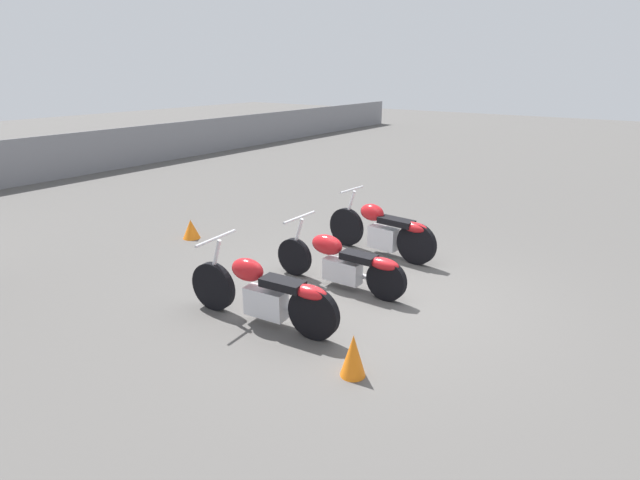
# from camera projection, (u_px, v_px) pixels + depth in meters

# --- Properties ---
(ground_plane) EXTENTS (60.00, 60.00, 0.00)m
(ground_plane) POSITION_uv_depth(u_px,v_px,m) (363.00, 295.00, 6.89)
(ground_plane) COLOR #514F4C
(motorcycle_slot_0) EXTENTS (0.71, 2.13, 1.01)m
(motorcycle_slot_0) POSITION_uv_depth(u_px,v_px,m) (264.00, 293.00, 5.97)
(motorcycle_slot_0) COLOR black
(motorcycle_slot_0) RESTS_ON ground_plane
(motorcycle_slot_1) EXTENTS (0.72, 2.12, 0.94)m
(motorcycle_slot_1) POSITION_uv_depth(u_px,v_px,m) (341.00, 262.00, 7.00)
(motorcycle_slot_1) COLOR black
(motorcycle_slot_1) RESTS_ON ground_plane
(motorcycle_slot_2) EXTENTS (0.62, 2.06, 1.04)m
(motorcycle_slot_2) POSITION_uv_depth(u_px,v_px,m) (383.00, 230.00, 8.24)
(motorcycle_slot_2) COLOR black
(motorcycle_slot_2) RESTS_ON ground_plane
(traffic_cone_near) EXTENTS (0.32, 0.32, 0.35)m
(traffic_cone_near) POSITION_uv_depth(u_px,v_px,m) (191.00, 229.00, 9.13)
(traffic_cone_near) COLOR orange
(traffic_cone_near) RESTS_ON ground_plane
(traffic_cone_far) EXTENTS (0.26, 0.26, 0.46)m
(traffic_cone_far) POSITION_uv_depth(u_px,v_px,m) (353.00, 355.00, 5.01)
(traffic_cone_far) COLOR orange
(traffic_cone_far) RESTS_ON ground_plane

